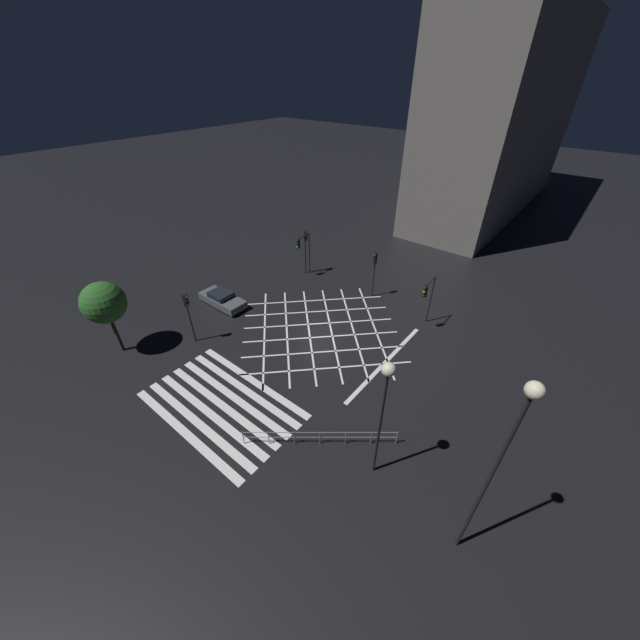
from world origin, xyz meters
TOP-DOWN VIEW (x-y plane):
  - ground_plane at (0.00, 0.00)m, footprint 200.00×200.00m
  - road_markings at (0.31, -5.99)m, footprint 15.19×20.56m
  - office_building at (-0.01, 38.89)m, footprint 10.06×36.13m
  - traffic_light_ne_cross at (6.19, 5.60)m, footprint 0.36×1.94m
  - traffic_light_nw_main at (-7.12, 6.64)m, footprint 0.39×0.36m
  - traffic_light_sw_main at (-6.65, -7.16)m, footprint 0.39×0.36m
  - traffic_light_nw_cross at (-7.12, 6.22)m, footprint 0.36×1.90m
  - traffic_light_median_north at (0.48, 7.01)m, footprint 0.36×0.39m
  - street_lamp_east at (9.91, -7.79)m, footprint 0.63×0.63m
  - street_lamp_west at (14.78, -8.53)m, footprint 0.56×0.56m
  - street_tree_near at (-10.09, -11.26)m, footprint 2.94×2.94m
  - waiting_car at (-9.13, -2.53)m, footprint 4.60×1.84m
  - pedestrian_railing at (6.68, -8.31)m, footprint 6.79×5.47m

SIDE VIEW (x-z plane):
  - ground_plane at x=0.00m, z-range 0.00..0.00m
  - road_markings at x=0.31m, z-range 0.00..0.01m
  - waiting_car at x=-9.13m, z-range -0.03..1.25m
  - pedestrian_railing at x=6.68m, z-range 0.15..1.20m
  - traffic_light_sw_main at x=-6.65m, z-range 0.92..5.21m
  - traffic_light_nw_cross at x=-7.12m, z-range 0.97..5.25m
  - traffic_light_median_north at x=0.48m, z-range 0.94..5.36m
  - traffic_light_ne_cross at x=6.19m, z-range 0.99..5.34m
  - traffic_light_nw_main at x=-7.12m, z-range 0.97..5.56m
  - street_tree_near at x=-10.09m, z-range 1.38..7.11m
  - street_lamp_east at x=9.91m, z-range 2.18..9.88m
  - street_lamp_west at x=14.78m, z-range 2.22..12.54m
  - office_building at x=-0.01m, z-range 0.00..23.72m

